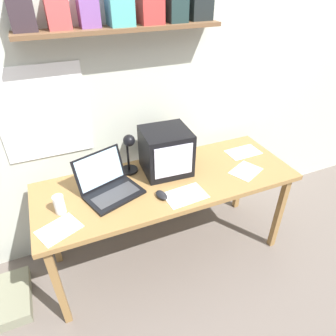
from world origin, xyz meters
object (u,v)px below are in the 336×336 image
object	(u,v)px
crt_monitor	(166,151)
open_notebook	(59,229)
computer_mouse	(162,195)
loose_paper_near_monitor	(243,152)
printed_handout	(246,171)
desk_lamp	(129,151)
loose_paper_near_laptop	(185,195)
laptop	(108,183)
juice_glass	(60,205)
corner_desk	(168,187)

from	to	relation	value
crt_monitor	open_notebook	bearing A→B (deg)	-154.62
computer_mouse	open_notebook	bearing A→B (deg)	-176.43
loose_paper_near_monitor	open_notebook	xyz separation A→B (m)	(-1.45, -0.30, 0.00)
crt_monitor	loose_paper_near_monitor	distance (m)	0.68
printed_handout	open_notebook	bearing A→B (deg)	-176.88
crt_monitor	open_notebook	world-z (taller)	crt_monitor
crt_monitor	computer_mouse	bearing A→B (deg)	-114.57
desk_lamp	computer_mouse	distance (m)	0.39
computer_mouse	loose_paper_near_laptop	xyz separation A→B (m)	(0.15, -0.05, -0.01)
laptop	printed_handout	world-z (taller)	laptop
desk_lamp	loose_paper_near_laptop	world-z (taller)	desk_lamp
loose_paper_near_monitor	open_notebook	bearing A→B (deg)	-168.26
loose_paper_near_monitor	crt_monitor	bearing A→B (deg)	178.65
printed_handout	open_notebook	xyz separation A→B (m)	(-1.31, -0.07, 0.00)
open_notebook	laptop	bearing A→B (deg)	34.40
juice_glass	loose_paper_near_monitor	world-z (taller)	juice_glass
laptop	desk_lamp	world-z (taller)	desk_lamp
loose_paper_near_laptop	juice_glass	bearing A→B (deg)	168.51
loose_paper_near_laptop	open_notebook	distance (m)	0.79
loose_paper_near_laptop	open_notebook	world-z (taller)	same
loose_paper_near_laptop	laptop	bearing A→B (deg)	151.39
desk_lamp	open_notebook	bearing A→B (deg)	-150.18
laptop	juice_glass	bearing A→B (deg)	176.65
loose_paper_near_laptop	loose_paper_near_monitor	xyz separation A→B (m)	(0.67, 0.31, 0.00)
open_notebook	desk_lamp	bearing A→B (deg)	35.07
computer_mouse	loose_paper_near_laptop	distance (m)	0.15
crt_monitor	juice_glass	size ratio (longest dim) A/B	2.85
laptop	computer_mouse	size ratio (longest dim) A/B	3.77
crt_monitor	loose_paper_near_monitor	size ratio (longest dim) A/B	1.28
crt_monitor	desk_lamp	bearing A→B (deg)	169.63
loose_paper_near_laptop	computer_mouse	bearing A→B (deg)	162.25
desk_lamp	open_notebook	world-z (taller)	desk_lamp
corner_desk	loose_paper_near_monitor	xyz separation A→B (m)	(0.70, 0.11, 0.06)
corner_desk	laptop	world-z (taller)	laptop
crt_monitor	laptop	world-z (taller)	crt_monitor
corner_desk	computer_mouse	world-z (taller)	computer_mouse
crt_monitor	desk_lamp	xyz separation A→B (m)	(-0.25, 0.06, 0.03)
desk_lamp	printed_handout	bearing A→B (deg)	-26.89
computer_mouse	laptop	bearing A→B (deg)	146.71
open_notebook	printed_handout	bearing A→B (deg)	3.12
corner_desk	loose_paper_near_laptop	world-z (taller)	loose_paper_near_laptop
desk_lamp	juice_glass	world-z (taller)	desk_lamp
computer_mouse	open_notebook	xyz separation A→B (m)	(-0.64, -0.04, -0.01)
computer_mouse	open_notebook	distance (m)	0.64
laptop	computer_mouse	distance (m)	0.36
printed_handout	crt_monitor	bearing A→B (deg)	154.90
crt_monitor	computer_mouse	xyz separation A→B (m)	(-0.15, -0.28, -0.14)
crt_monitor	juice_glass	world-z (taller)	crt_monitor
corner_desk	loose_paper_near_monitor	size ratio (longest dim) A/B	6.81
crt_monitor	loose_paper_near_laptop	xyz separation A→B (m)	(-0.00, -0.32, -0.16)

